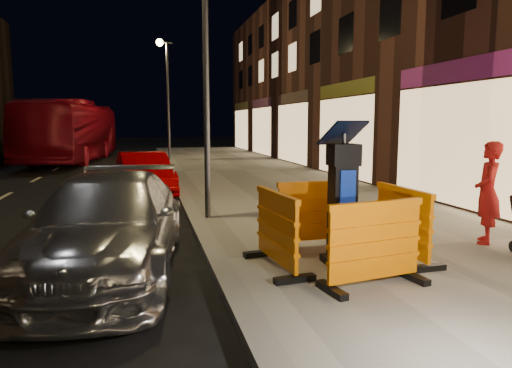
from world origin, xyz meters
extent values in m
plane|color=black|center=(0.00, 0.00, 0.00)|extent=(120.00, 120.00, 0.00)
cube|color=gray|center=(3.00, 0.00, 0.07)|extent=(6.00, 60.00, 0.15)
cube|color=slate|center=(0.00, 0.00, 0.07)|extent=(0.30, 60.00, 0.15)
cube|color=black|center=(1.66, -0.58, 1.09)|extent=(0.64, 0.64, 1.88)
cube|color=orange|center=(1.66, -1.53, 0.68)|extent=(1.42, 0.76, 1.05)
cube|color=orange|center=(1.66, 0.37, 0.68)|extent=(1.36, 0.58, 1.05)
cube|color=orange|center=(0.71, -0.58, 0.68)|extent=(0.70, 1.40, 1.05)
cube|color=orange|center=(2.61, -0.58, 0.68)|extent=(0.61, 1.37, 1.05)
imported|color=#B2B2B7|center=(-1.54, 0.28, 0.00)|extent=(2.50, 4.94, 1.38)
imported|color=#9A0204|center=(-1.04, 7.40, 0.00)|extent=(1.82, 3.94, 1.25)
imported|color=maroon|center=(-4.78, 20.12, 0.00)|extent=(3.83, 11.88, 3.25)
imported|color=maroon|center=(4.42, -0.12, 0.99)|extent=(0.69, 0.73, 1.68)
cylinder|color=#3F3F44|center=(0.25, 3.00, 3.15)|extent=(0.12, 0.12, 6.00)
cylinder|color=#3F3F44|center=(0.25, 18.00, 3.15)|extent=(0.12, 0.12, 6.00)
camera|label=1|loc=(-0.99, -6.36, 2.13)|focal=32.00mm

